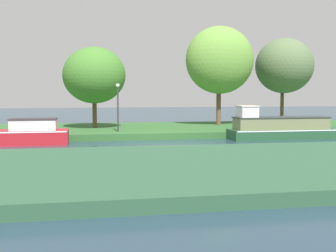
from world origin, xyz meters
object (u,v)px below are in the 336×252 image
object	(u,v)px
forest_barge	(285,128)
willow_tree_left	(94,75)
red_narrowboat	(31,133)
willow_tree_right	(284,66)
mooring_post_near	(281,125)
lamp_post	(118,102)
mooring_post_far	(17,129)
willow_tree_centre	(220,60)

from	to	relation	value
forest_barge	willow_tree_left	distance (m)	13.16
red_narrowboat	willow_tree_right	xyz separation A→B (m)	(18.63, 7.69, 4.39)
forest_barge	mooring_post_near	bearing A→B (deg)	72.88
forest_barge	willow_tree_right	xyz separation A→B (m)	(3.54, 7.69, 4.33)
forest_barge	red_narrowboat	xyz separation A→B (m)	(-15.09, -0.00, -0.05)
mooring_post_near	lamp_post	bearing A→B (deg)	175.07
mooring_post_far	mooring_post_near	bearing A→B (deg)	0.00
willow_tree_left	willow_tree_right	distance (m)	15.21
forest_barge	red_narrowboat	distance (m)	15.09
red_narrowboat	lamp_post	bearing A→B (deg)	26.32
forest_barge	mooring_post_far	size ratio (longest dim) A/B	12.31
willow_tree_left	willow_tree_right	bearing A→B (deg)	8.39
willow_tree_centre	mooring_post_near	xyz separation A→B (m)	(2.60, -5.19, -4.53)
red_narrowboat	willow_tree_centre	size ratio (longest dim) A/B	0.55
willow_tree_right	mooring_post_far	distance (m)	20.99
willow_tree_centre	mooring_post_near	distance (m)	7.36
red_narrowboat	mooring_post_near	size ratio (longest dim) A/B	5.84
willow_tree_left	red_narrowboat	bearing A→B (deg)	-123.37
willow_tree_centre	mooring_post_near	bearing A→B (deg)	-63.38
willow_tree_centre	willow_tree_right	world-z (taller)	willow_tree_centre
willow_tree_centre	lamp_post	distance (m)	9.53
red_narrowboat	lamp_post	xyz separation A→B (m)	(4.99, 2.47, 1.69)
lamp_post	mooring_post_near	size ratio (longest dim) A/B	4.28
mooring_post_near	willow_tree_right	bearing A→B (deg)	63.49
willow_tree_left	lamp_post	distance (m)	3.74
willow_tree_centre	lamp_post	xyz separation A→B (m)	(-7.98, -4.28, -2.99)
mooring_post_near	forest_barge	bearing A→B (deg)	-107.12
willow_tree_left	mooring_post_near	size ratio (longest dim) A/B	7.90
forest_barge	mooring_post_far	distance (m)	16.15
willow_tree_right	lamp_post	distance (m)	14.86
forest_barge	willow_tree_centre	distance (m)	8.45
red_narrowboat	willow_tree_centre	bearing A→B (deg)	27.49
willow_tree_left	lamp_post	xyz separation A→B (m)	(1.38, -3.01, -1.74)
red_narrowboat	willow_tree_left	size ratio (longest dim) A/B	0.74
willow_tree_centre	lamp_post	size ratio (longest dim) A/B	2.46
willow_tree_centre	mooring_post_far	xyz separation A→B (m)	(-13.95, -5.19, -4.56)
willow_tree_left	mooring_post_near	world-z (taller)	willow_tree_left
willow_tree_left	willow_tree_centre	world-z (taller)	willow_tree_centre
red_narrowboat	willow_tree_centre	world-z (taller)	willow_tree_centre
forest_barge	lamp_post	world-z (taller)	lamp_post
forest_barge	red_narrowboat	size ratio (longest dim) A/B	1.90
lamp_post	mooring_post_far	xyz separation A→B (m)	(-5.97, -0.91, -1.57)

